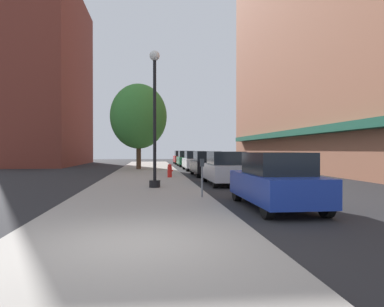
# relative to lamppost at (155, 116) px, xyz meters

# --- Properties ---
(ground_plane) EXTENTS (90.00, 90.00, 0.00)m
(ground_plane) POSITION_rel_lamppost_xyz_m (3.53, 8.82, -3.20)
(ground_plane) COLOR #232326
(sidewalk_slab) EXTENTS (4.80, 50.00, 0.12)m
(sidewalk_slab) POSITION_rel_lamppost_xyz_m (-0.47, 9.82, -3.14)
(sidewalk_slab) COLOR gray
(sidewalk_slab) RESTS_ON ground
(building_right_brick) EXTENTS (6.80, 40.00, 25.02)m
(building_right_brick) POSITION_rel_lamppost_xyz_m (14.52, 12.82, 9.29)
(building_right_brick) COLOR #9E6047
(building_right_brick) RESTS_ON ground
(building_far_background) EXTENTS (6.80, 18.00, 20.15)m
(building_far_background) POSITION_rel_lamppost_xyz_m (-11.48, 27.82, 6.85)
(building_far_background) COLOR brown
(building_far_background) RESTS_ON ground
(lamppost) EXTENTS (0.48, 0.48, 5.90)m
(lamppost) POSITION_rel_lamppost_xyz_m (0.00, 0.00, 0.00)
(lamppost) COLOR black
(lamppost) RESTS_ON sidewalk_slab
(fire_hydrant) EXTENTS (0.33, 0.26, 0.79)m
(fire_hydrant) POSITION_rel_lamppost_xyz_m (0.93, 5.65, -2.68)
(fire_hydrant) COLOR red
(fire_hydrant) RESTS_ON sidewalk_slab
(parking_meter_near) EXTENTS (0.14, 0.09, 1.31)m
(parking_meter_near) POSITION_rel_lamppost_xyz_m (1.58, -3.39, -2.25)
(parking_meter_near) COLOR slate
(parking_meter_near) RESTS_ON sidewalk_slab
(tree_near) EXTENTS (4.78, 4.78, 7.23)m
(tree_near) POSITION_rel_lamppost_xyz_m (-1.22, 15.08, 1.39)
(tree_near) COLOR #422D1E
(tree_near) RESTS_ON sidewalk_slab
(car_blue) EXTENTS (1.80, 4.30, 1.66)m
(car_blue) POSITION_rel_lamppost_xyz_m (3.53, -5.22, -2.39)
(car_blue) COLOR black
(car_blue) RESTS_ON ground
(car_silver) EXTENTS (1.80, 4.30, 1.66)m
(car_silver) POSITION_rel_lamppost_xyz_m (3.53, 2.08, -2.39)
(car_silver) COLOR black
(car_silver) RESTS_ON ground
(car_black) EXTENTS (1.80, 4.30, 1.66)m
(car_black) POSITION_rel_lamppost_xyz_m (3.53, 8.10, -2.39)
(car_black) COLOR black
(car_black) RESTS_ON ground
(car_white) EXTENTS (1.80, 4.30, 1.66)m
(car_white) POSITION_rel_lamppost_xyz_m (3.53, 14.77, -2.39)
(car_white) COLOR black
(car_white) RESTS_ON ground
(car_green) EXTENTS (1.80, 4.30, 1.66)m
(car_green) POSITION_rel_lamppost_xyz_m (3.53, 22.09, -2.39)
(car_green) COLOR black
(car_green) RESTS_ON ground
(car_red) EXTENTS (1.80, 4.30, 1.66)m
(car_red) POSITION_rel_lamppost_xyz_m (3.53, 28.48, -2.39)
(car_red) COLOR black
(car_red) RESTS_ON ground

